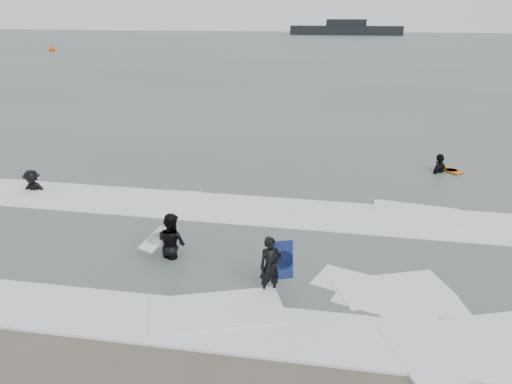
% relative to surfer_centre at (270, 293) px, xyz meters
% --- Properties ---
extents(ground, '(320.00, 320.00, 0.00)m').
position_rel_surfer_centre_xyz_m(ground, '(-1.14, -0.98, 0.00)').
color(ground, brown).
rests_on(ground, ground).
extents(sea, '(320.00, 320.00, 0.00)m').
position_rel_surfer_centre_xyz_m(sea, '(-1.14, 79.02, 0.06)').
color(sea, '#47544C').
rests_on(sea, ground).
extents(surfer_centre, '(0.65, 0.57, 1.50)m').
position_rel_surfer_centre_xyz_m(surfer_centre, '(0.00, 0.00, 0.00)').
color(surfer_centre, black).
rests_on(surfer_centre, ground).
extents(surfer_wading, '(1.11, 1.01, 1.86)m').
position_rel_surfer_centre_xyz_m(surfer_wading, '(-2.99, 1.35, 0.00)').
color(surfer_wading, black).
rests_on(surfer_wading, ground).
extents(surfer_breaker, '(1.15, 0.71, 1.73)m').
position_rel_surfer_centre_xyz_m(surfer_breaker, '(-9.95, 5.31, 0.00)').
color(surfer_breaker, black).
rests_on(surfer_breaker, ground).
extents(surfer_right_near, '(1.05, 1.23, 1.98)m').
position_rel_surfer_centre_xyz_m(surfer_right_near, '(5.42, 10.80, 0.00)').
color(surfer_right_near, black).
rests_on(surfer_right_near, ground).
extents(surf_foam, '(30.03, 9.06, 0.09)m').
position_rel_surfer_centre_xyz_m(surf_foam, '(-1.14, 2.72, 0.04)').
color(surf_foam, white).
rests_on(surf_foam, ground).
extents(bodyboards, '(10.22, 11.42, 1.25)m').
position_rel_surfer_centre_xyz_m(bodyboards, '(0.95, 4.14, 0.50)').
color(bodyboards, '#101B4B').
rests_on(bodyboards, ground).
extents(buoy, '(1.00, 1.00, 1.65)m').
position_rel_surfer_centre_xyz_m(buoy, '(-48.73, 68.29, 0.42)').
color(buoy, '#F3450A').
rests_on(buoy, ground).
extents(vessel_horizon, '(30.89, 5.52, 4.19)m').
position_rel_surfer_centre_xyz_m(vessel_horizon, '(-1.77, 138.50, 1.56)').
color(vessel_horizon, black).
rests_on(vessel_horizon, ground).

